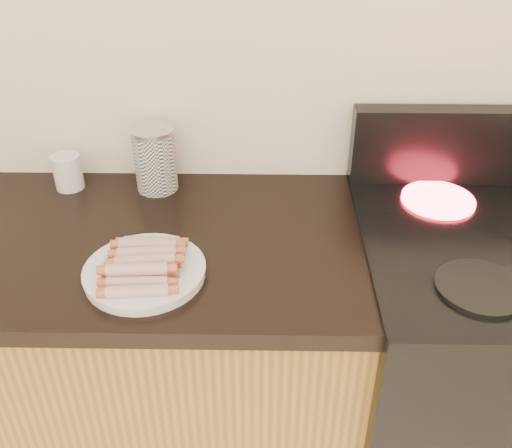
{
  "coord_description": "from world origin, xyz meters",
  "views": [
    {
      "loc": [
        0.18,
        0.62,
        1.65
      ],
      "look_at": [
        0.16,
        1.62,
        0.99
      ],
      "focal_mm": 40.0,
      "sensor_mm": 36.0,
      "label": 1
    }
  ],
  "objects_px": {
    "mug": "(68,172)",
    "main_plate": "(145,273)",
    "stove": "(487,379)",
    "canister": "(155,159)"
  },
  "relations": [
    {
      "from": "mug",
      "to": "main_plate",
      "type": "bearing_deg",
      "value": -54.58
    },
    {
      "from": "stove",
      "to": "main_plate",
      "type": "bearing_deg",
      "value": -171.55
    },
    {
      "from": "canister",
      "to": "mug",
      "type": "xyz_separation_m",
      "value": [
        -0.23,
        0.0,
        -0.04
      ]
    },
    {
      "from": "main_plate",
      "to": "mug",
      "type": "xyz_separation_m",
      "value": [
        -0.26,
        0.37,
        0.04
      ]
    },
    {
      "from": "canister",
      "to": "mug",
      "type": "bearing_deg",
      "value": 180.0
    },
    {
      "from": "canister",
      "to": "stove",
      "type": "bearing_deg",
      "value": -15.49
    },
    {
      "from": "canister",
      "to": "mug",
      "type": "height_order",
      "value": "canister"
    },
    {
      "from": "stove",
      "to": "main_plate",
      "type": "relative_size",
      "value": 3.64
    },
    {
      "from": "stove",
      "to": "canister",
      "type": "xyz_separation_m",
      "value": [
        -0.88,
        0.24,
        0.53
      ]
    },
    {
      "from": "main_plate",
      "to": "canister",
      "type": "relative_size",
      "value": 1.48
    }
  ]
}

